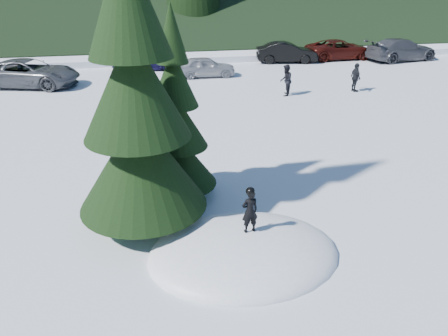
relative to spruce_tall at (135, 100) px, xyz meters
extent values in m
plane|color=white|center=(2.20, -1.80, -3.32)|extent=(200.00, 200.00, 0.00)
ellipsoid|color=white|center=(2.20, -1.80, -3.32)|extent=(4.48, 3.52, 0.96)
cylinder|color=black|center=(0.00, 0.00, -2.62)|extent=(0.38, 0.38, 1.40)
cone|color=black|center=(0.00, 0.00, -1.53)|extent=(3.20, 3.20, 2.46)
cone|color=black|center=(0.00, 0.00, 0.33)|extent=(2.54, 2.54, 2.46)
cylinder|color=black|center=(1.00, 1.40, -2.82)|extent=(0.26, 0.26, 1.00)
cone|color=black|center=(1.00, 1.40, -2.16)|extent=(2.20, 2.20, 1.52)
cone|color=black|center=(1.00, 1.40, -1.01)|extent=(1.75, 1.75, 1.52)
cone|color=black|center=(1.00, 1.40, 0.14)|extent=(1.29, 1.29, 1.52)
cone|color=black|center=(1.00, 1.40, 1.29)|extent=(0.84, 0.84, 1.52)
imported|color=black|center=(2.37, -1.59, -2.30)|extent=(0.43, 0.32, 1.08)
imported|color=black|center=(7.49, 11.32, -2.52)|extent=(0.87, 0.95, 1.59)
imported|color=black|center=(11.39, 11.38, -2.56)|extent=(0.40, 0.90, 1.52)
imported|color=#505258|center=(-5.90, 15.80, -2.57)|extent=(5.88, 3.88, 1.50)
imported|color=#100E33|center=(0.59, 19.21, -2.68)|extent=(4.55, 2.22, 1.27)
imported|color=#94979C|center=(4.05, 16.34, -2.71)|extent=(3.59, 1.46, 1.22)
imported|color=black|center=(10.29, 19.64, -2.63)|extent=(4.38, 2.11, 1.38)
imported|color=#380E0A|center=(14.48, 20.16, -2.64)|extent=(5.01, 2.49, 1.37)
imported|color=#43454A|center=(18.55, 18.78, -2.55)|extent=(5.56, 3.00, 1.53)
camera|label=1|loc=(0.17, -9.97, 2.77)|focal=35.00mm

